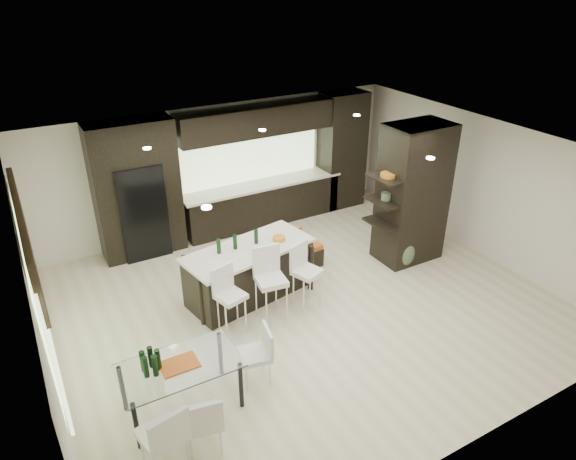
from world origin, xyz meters
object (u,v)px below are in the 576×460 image
stool_left (231,307)px  chair_far (163,438)px  floor_vase (405,240)px  chair_near (202,423)px  chair_end (255,358)px  dining_table (182,387)px  stool_right (307,283)px  stool_mid (271,293)px  kitchen_island (249,272)px  bench (291,259)px

stool_left → chair_far: bearing=-146.9°
floor_vase → chair_near: (-4.91, -2.11, -0.15)m
chair_near → chair_end: chair_near is taller
dining_table → chair_end: size_ratio=1.94×
stool_right → chair_end: 1.92m
stool_mid → dining_table: stool_mid is taller
kitchen_island → dining_table: bearing=-144.9°
stool_left → chair_near: size_ratio=1.10×
kitchen_island → stool_left: 1.04m
chair_end → bench: bearing=-28.2°
chair_near → chair_end: (1.05, 0.73, -0.02)m
stool_mid → stool_right: (0.69, 0.02, -0.05)m
floor_vase → chair_end: 4.10m
bench → chair_near: bearing=-136.6°
stool_right → chair_far: stool_right is taller
stool_mid → floor_vase: 3.02m
dining_table → chair_far: size_ratio=1.70×
chair_near → chair_end: bearing=45.0°
floor_vase → chair_end: floor_vase is taller
floor_vase → chair_near: 5.34m
bench → stool_mid: bearing=-134.1°
chair_end → chair_far: bearing=127.4°
stool_right → dining_table: size_ratio=0.62×
stool_right → chair_near: stool_right is taller
chair_near → stool_mid: bearing=54.5°
kitchen_island → dining_table: (-1.90, -1.94, -0.10)m
floor_vase → chair_near: floor_vase is taller
bench → chair_far: size_ratio=1.35×
stool_left → stool_right: bearing=-15.6°
stool_left → kitchen_island: bearing=33.3°
stool_right → chair_near: (-2.59, -1.88, -0.05)m
floor_vase → stool_right: bearing=-174.4°
floor_vase → stool_mid: bearing=-175.3°
dining_table → stool_mid: bearing=30.9°
chair_far → floor_vase: bearing=10.2°
stool_left → chair_far: 2.54m
stool_right → chair_near: bearing=-163.8°
dining_table → chair_end: bearing=0.1°
stool_right → chair_near: size_ratio=1.13×
kitchen_island → chair_near: bearing=-135.9°
bench → dining_table: 3.75m
dining_table → chair_end: (1.05, 0.00, 0.03)m
stool_mid → stool_right: stool_mid is taller
chair_far → kitchen_island: bearing=37.3°
bench → chair_far: chair_far is taller
bench → floor_vase: size_ratio=1.06×
stool_left → chair_far: size_ratio=1.02×
stool_mid → chair_near: stool_mid is taller
kitchen_island → bench: bearing=9.1°
stool_left → chair_near: (-1.21, -1.88, -0.04)m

